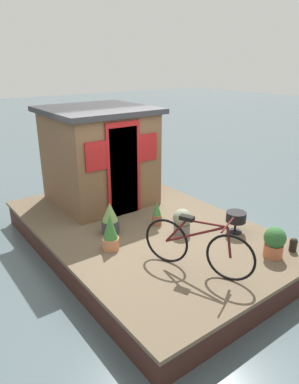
{
  "coord_description": "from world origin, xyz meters",
  "views": [
    {
      "loc": [
        -4.7,
        3.37,
        3.3
      ],
      "look_at": [
        -0.2,
        0.0,
        1.19
      ],
      "focal_mm": 32.78,
      "sensor_mm": 36.0,
      "label": 1
    }
  ],
  "objects": [
    {
      "name": "houseboat_deck",
      "position": [
        0.0,
        0.0,
        0.24
      ],
      "size": [
        5.26,
        3.38,
        0.49
      ],
      "color": "brown",
      "rests_on": "ground_plane"
    },
    {
      "name": "potted_plant_succulent",
      "position": [
        -0.66,
        -0.35,
        0.71
      ],
      "size": [
        0.32,
        0.32,
        0.44
      ],
      "color": "slate",
      "rests_on": "houseboat_deck"
    },
    {
      "name": "bicycle",
      "position": [
        -1.65,
        0.26,
        0.87
      ],
      "size": [
        1.52,
        0.75,
        0.83
      ],
      "color": "black",
      "rests_on": "houseboat_deck"
    },
    {
      "name": "ground_plane",
      "position": [
        0.0,
        0.0,
        0.0
      ],
      "size": [
        60.0,
        60.0,
        0.0
      ],
      "primitive_type": "plane",
      "color": "#4C5B60"
    },
    {
      "name": "potted_plant_mint",
      "position": [
        -2.08,
        -0.95,
        0.74
      ],
      "size": [
        0.33,
        0.33,
        0.49
      ],
      "color": "#B2603D",
      "rests_on": "houseboat_deck"
    },
    {
      "name": "potted_plant_rosemary",
      "position": [
        0.08,
        0.64,
        0.76
      ],
      "size": [
        0.31,
        0.31,
        0.57
      ],
      "color": "#38383D",
      "rests_on": "houseboat_deck"
    },
    {
      "name": "houseboat_cabin",
      "position": [
        1.52,
        0.0,
        1.47
      ],
      "size": [
        2.01,
        2.03,
        1.95
      ],
      "color": "brown",
      "rests_on": "houseboat_deck"
    },
    {
      "name": "charcoal_grill",
      "position": [
        -1.2,
        -1.12,
        0.76
      ],
      "size": [
        0.34,
        0.34,
        0.38
      ],
      "color": "black",
      "rests_on": "houseboat_deck"
    },
    {
      "name": "mooring_bollard",
      "position": [
        -2.17,
        -1.34,
        0.61
      ],
      "size": [
        0.12,
        0.12,
        0.22
      ],
      "color": "black",
      "rests_on": "houseboat_deck"
    },
    {
      "name": "potted_plant_sage",
      "position": [
        -0.15,
        -0.21,
        0.7
      ],
      "size": [
        0.18,
        0.18,
        0.45
      ],
      "color": "#935138",
      "rests_on": "houseboat_deck"
    },
    {
      "name": "potted_plant_lavender",
      "position": [
        -0.4,
        0.91,
        0.77
      ],
      "size": [
        0.26,
        0.26,
        0.6
      ],
      "color": "#C6754C",
      "rests_on": "houseboat_deck"
    }
  ]
}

